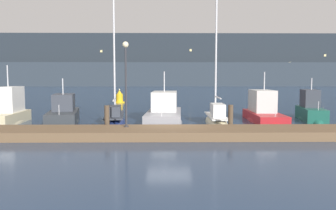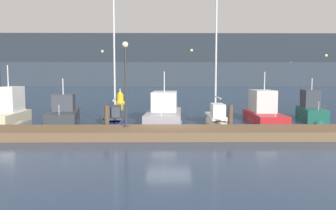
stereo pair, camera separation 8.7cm
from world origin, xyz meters
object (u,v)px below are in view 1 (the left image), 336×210
(channel_buoy, at_px, (120,98))
(motorboat_berth_4, at_px, (164,117))
(motorboat_berth_1, at_px, (9,116))
(motorboat_berth_7, at_px, (310,114))
(motorboat_berth_6, at_px, (263,115))
(sailboat_berth_5, at_px, (216,121))
(sailboat_berth_3, at_px, (115,121))
(motorboat_berth_2, at_px, (64,117))
(dock_lamppost, at_px, (126,71))

(channel_buoy, bearing_deg, motorboat_berth_4, -72.97)
(motorboat_berth_1, relative_size, motorboat_berth_7, 1.00)
(motorboat_berth_6, bearing_deg, channel_buoy, 126.45)
(motorboat_berth_4, xyz_separation_m, channel_buoy, (-5.37, 17.54, 0.22))
(channel_buoy, bearing_deg, sailboat_berth_5, -63.68)
(motorboat_berth_7, bearing_deg, sailboat_berth_3, -172.62)
(sailboat_berth_3, bearing_deg, channel_buoy, 96.61)
(sailboat_berth_3, relative_size, motorboat_berth_7, 2.00)
(motorboat_berth_6, bearing_deg, sailboat_berth_5, -162.01)
(sailboat_berth_5, distance_m, channel_buoy, 19.97)
(motorboat_berth_2, xyz_separation_m, dock_lamppost, (4.84, -5.05, 3.04))
(motorboat_berth_6, xyz_separation_m, motorboat_berth_7, (3.57, 0.51, 0.00))
(channel_buoy, bearing_deg, dock_lamppost, -81.49)
(motorboat_berth_2, bearing_deg, sailboat_berth_5, -3.08)
(sailboat_berth_5, distance_m, motorboat_berth_6, 3.71)
(motorboat_berth_1, height_order, dock_lamppost, dock_lamppost)
(motorboat_berth_1, height_order, sailboat_berth_5, sailboat_berth_5)
(motorboat_berth_6, height_order, dock_lamppost, dock_lamppost)
(motorboat_berth_1, xyz_separation_m, sailboat_berth_5, (13.79, -0.08, -0.31))
(motorboat_berth_4, relative_size, channel_buoy, 4.14)
(sailboat_berth_3, height_order, motorboat_berth_7, sailboat_berth_3)
(motorboat_berth_4, xyz_separation_m, motorboat_berth_6, (7.00, 0.79, 0.00))
(motorboat_berth_1, relative_size, channel_buoy, 2.79)
(motorboat_berth_2, bearing_deg, channel_buoy, 85.08)
(motorboat_berth_7, relative_size, dock_lamppost, 1.07)
(motorboat_berth_1, height_order, motorboat_berth_6, motorboat_berth_1)
(sailboat_berth_5, relative_size, motorboat_berth_7, 1.85)
(motorboat_berth_1, relative_size, dock_lamppost, 1.07)
(sailboat_berth_3, distance_m, dock_lamppost, 5.57)
(motorboat_berth_4, xyz_separation_m, dock_lamppost, (-2.02, -4.85, 3.01))
(motorboat_berth_2, height_order, motorboat_berth_7, motorboat_berth_7)
(motorboat_berth_2, distance_m, motorboat_berth_6, 13.88)
(motorboat_berth_2, height_order, dock_lamppost, dock_lamppost)
(sailboat_berth_3, xyz_separation_m, motorboat_berth_6, (10.28, 1.28, 0.24))
(motorboat_berth_4, height_order, sailboat_berth_5, sailboat_berth_5)
(motorboat_berth_6, bearing_deg, dock_lamppost, -147.99)
(sailboat_berth_3, bearing_deg, motorboat_berth_2, 168.97)
(motorboat_berth_1, bearing_deg, sailboat_berth_3, -1.83)
(motorboat_berth_6, bearing_deg, motorboat_berth_4, -173.58)
(motorboat_berth_1, xyz_separation_m, channel_buoy, (4.94, 17.81, 0.12))
(motorboat_berth_2, distance_m, motorboat_berth_7, 17.47)
(motorboat_berth_1, relative_size, motorboat_berth_6, 0.76)
(motorboat_berth_6, distance_m, dock_lamppost, 11.05)
(motorboat_berth_1, height_order, channel_buoy, motorboat_berth_1)
(dock_lamppost, bearing_deg, motorboat_berth_4, 67.39)
(sailboat_berth_5, height_order, motorboat_berth_7, sailboat_berth_5)
(motorboat_berth_2, xyz_separation_m, motorboat_berth_7, (17.43, 1.09, 0.03))
(motorboat_berth_1, bearing_deg, dock_lamppost, -28.90)
(motorboat_berth_4, distance_m, motorboat_berth_7, 10.65)
(motorboat_berth_7, distance_m, dock_lamppost, 14.33)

